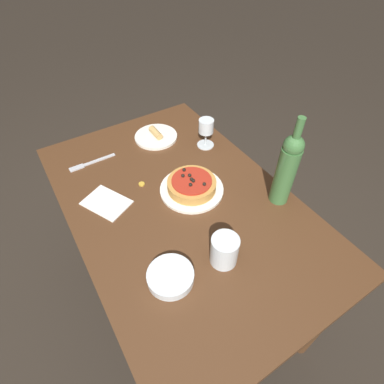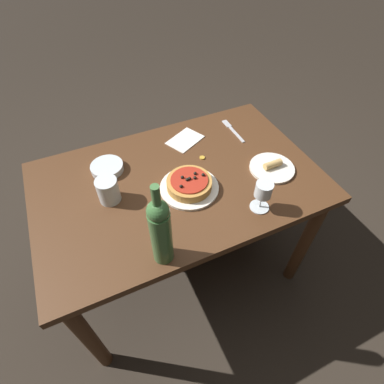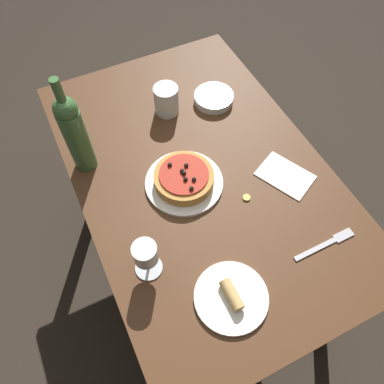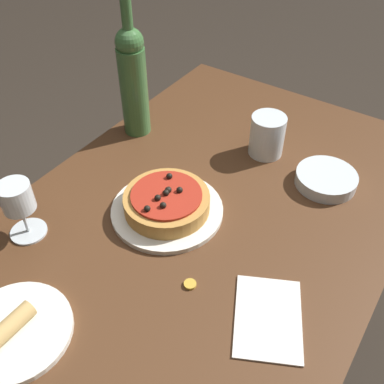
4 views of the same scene
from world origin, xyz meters
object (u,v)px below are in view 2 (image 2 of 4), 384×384
object	(u,v)px
dining_table	(179,195)
side_plate	(272,167)
wine_glass	(263,192)
fork	(232,129)
bottle_cap	(202,158)
wine_bottle	(161,230)
dinner_plate	(189,188)
pizza	(189,183)
water_cup	(108,190)
side_bowl	(107,168)

from	to	relation	value
dining_table	side_plate	xyz separation A→B (m)	(0.41, -0.11, 0.11)
wine_glass	fork	world-z (taller)	wine_glass
dining_table	fork	world-z (taller)	fork
bottle_cap	wine_bottle	bearing A→B (deg)	-130.32
dinner_plate	pizza	bearing A→B (deg)	1.33
dining_table	water_cup	distance (m)	0.33
water_cup	side_bowl	bearing A→B (deg)	80.10
dinner_plate	wine_glass	size ratio (longest dim) A/B	1.86
pizza	bottle_cap	distance (m)	0.20
bottle_cap	side_plate	bearing A→B (deg)	-37.73
dining_table	water_cup	bearing A→B (deg)	177.75
wine_bottle	wine_glass	bearing A→B (deg)	6.35
pizza	wine_bottle	world-z (taller)	wine_bottle
fork	bottle_cap	bearing A→B (deg)	119.39
dining_table	side_plate	world-z (taller)	side_plate
fork	wine_bottle	bearing A→B (deg)	132.71
side_plate	dinner_plate	bearing A→B (deg)	173.59
pizza	side_bowl	distance (m)	0.38
dinner_plate	side_bowl	size ratio (longest dim) A/B	1.73
wine_glass	water_cup	distance (m)	0.60
fork	side_plate	world-z (taller)	side_plate
side_plate	wine_glass	bearing A→B (deg)	-136.45
water_cup	bottle_cap	size ratio (longest dim) A/B	4.40
side_bowl	side_plate	distance (m)	0.73
bottle_cap	dinner_plate	bearing A→B (deg)	-131.35
water_cup	side_plate	size ratio (longest dim) A/B	0.53
wine_glass	wine_bottle	xyz separation A→B (m)	(-0.42, -0.05, 0.06)
fork	side_bowl	bearing A→B (deg)	92.45
dining_table	wine_bottle	world-z (taller)	wine_bottle
wine_bottle	fork	distance (m)	0.80
wine_glass	wine_bottle	distance (m)	0.43
dining_table	side_bowl	world-z (taller)	side_bowl
dining_table	water_cup	xyz separation A→B (m)	(-0.29, 0.01, 0.16)
side_bowl	fork	world-z (taller)	side_bowl
pizza	wine_bottle	distance (m)	0.35
wine_bottle	bottle_cap	bearing A→B (deg)	49.68
side_bowl	pizza	bearing A→B (deg)	-41.73
dining_table	bottle_cap	world-z (taller)	bottle_cap
fork	pizza	bearing A→B (deg)	127.50
wine_bottle	pizza	bearing A→B (deg)	50.30
dining_table	water_cup	size ratio (longest dim) A/B	11.55
pizza	wine_glass	bearing A→B (deg)	-44.38
water_cup	bottle_cap	xyz separation A→B (m)	(0.45, 0.07, -0.05)
dining_table	pizza	size ratio (longest dim) A/B	6.50
dining_table	wine_glass	size ratio (longest dim) A/B	9.18
dinner_plate	fork	world-z (taller)	dinner_plate
wine_bottle	dining_table	bearing A→B (deg)	59.67
side_bowl	bottle_cap	bearing A→B (deg)	-13.81
pizza	water_cup	world-z (taller)	water_cup
dinner_plate	side_bowl	bearing A→B (deg)	138.26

